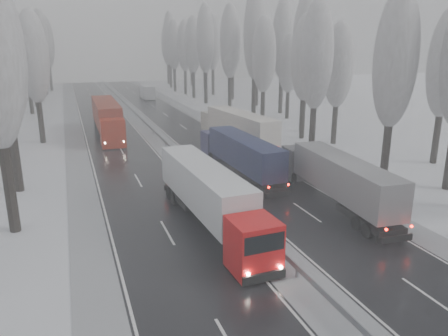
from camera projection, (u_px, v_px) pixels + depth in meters
ground at (340, 321)px, 19.70m from camera, size 260.00×260.00×0.00m
carriageway_right at (224, 155)px, 48.52m from camera, size 7.50×200.00×0.03m
carriageway_left at (129, 164)px, 45.11m from camera, size 7.50×200.00×0.03m
median_slush at (178, 159)px, 46.81m from camera, size 3.00×200.00×0.04m
shoulder_right at (265, 152)px, 50.13m from camera, size 2.40×200.00×0.04m
shoulder_left at (79, 168)px, 43.49m from camera, size 2.40×200.00×0.04m
median_guardrail at (178, 154)px, 46.64m from camera, size 0.12×200.00×0.76m
tree_16 at (395, 61)px, 35.79m from camera, size 3.60×3.60×16.53m
tree_17 at (446, 64)px, 42.72m from camera, size 3.60×3.60×15.54m
tree_18 at (317, 56)px, 45.88m from camera, size 3.60×3.60×16.58m
tree_19 at (339, 66)px, 51.65m from camera, size 3.60×3.60×14.57m
tree_20 at (305, 59)px, 54.49m from camera, size 3.60×3.60×15.71m
tree_21 at (306, 43)px, 58.32m from camera, size 3.60×3.60×18.62m
tree_22 at (264, 56)px, 63.61m from camera, size 3.60×3.60×15.86m
tree_23 at (289, 64)px, 69.68m from camera, size 3.60×3.60×13.55m
tree_24 at (255, 35)px, 67.98m from camera, size 3.60×3.60×20.49m
tree_25 at (283, 40)px, 74.03m from camera, size 3.60×3.60×19.44m
tree_26 at (230, 42)px, 77.44m from camera, size 3.60×3.60×18.78m
tree_27 at (257, 46)px, 83.59m from camera, size 3.60×3.60×17.62m
tree_28 at (205, 39)px, 86.55m from camera, size 3.60×3.60×19.62m
tree_29 at (233, 44)px, 92.83m from camera, size 3.60×3.60×18.11m
tree_30 at (193, 45)px, 95.75m from camera, size 3.60×3.60×17.86m
tree_31 at (213, 43)px, 101.16m from camera, size 3.60×3.60×18.58m
tree_32 at (185, 46)px, 102.65m from camera, size 3.60×3.60×17.33m
tree_33 at (193, 54)px, 107.82m from camera, size 3.60×3.60×14.33m
tree_34 at (174, 45)px, 108.73m from camera, size 3.60×3.60×17.63m
tree_35 at (204, 44)px, 115.23m from camera, size 3.60×3.60×18.25m
tree_36 at (170, 39)px, 117.59m from camera, size 3.60×3.60×20.23m
tree_37 at (191, 48)px, 124.16m from camera, size 3.60×3.60×16.37m
tree_38 at (167, 44)px, 128.09m from camera, size 3.60×3.60×17.97m
tree_39 at (174, 48)px, 132.94m from camera, size 3.60×3.60×16.19m
tree_58 at (2, 56)px, 33.90m from camera, size 3.60×3.60×17.21m
tree_62 at (33, 58)px, 51.82m from camera, size 3.60×3.60×16.04m
tree_64 at (3, 59)px, 58.65m from camera, size 3.60×3.60×15.42m
tree_66 at (11, 58)px, 67.43m from camera, size 3.60×3.60×15.23m
tree_67 at (3, 49)px, 70.26m from camera, size 3.60×3.60×17.09m
tree_68 at (25, 51)px, 73.80m from camera, size 3.60×3.60×16.65m
tree_70 at (30, 48)px, 82.92m from camera, size 3.60×3.60×17.09m
tree_71 at (4, 39)px, 84.54m from camera, size 3.60×3.60×19.61m
tree_72 at (20, 54)px, 90.87m from camera, size 3.60×3.60×15.11m
tree_73 at (6, 47)px, 93.17m from camera, size 3.60×3.60×17.22m
tree_74 at (41, 40)px, 101.07m from camera, size 3.60×3.60×19.68m
tree_75 at (0, 43)px, 101.91m from camera, size 3.60×3.60×18.60m
tree_76 at (47, 43)px, 110.09m from camera, size 3.60×3.60×18.55m
tree_77 at (25, 54)px, 112.63m from camera, size 3.60×3.60×14.32m
tree_78 at (33, 40)px, 114.73m from camera, size 3.60×3.60×19.55m
tree_79 at (23, 46)px, 117.89m from camera, size 3.60×3.60×17.07m
truck_grey_tarp at (336, 176)px, 33.35m from camera, size 3.47×15.20×3.87m
truck_blue_box at (239, 152)px, 40.90m from camera, size 2.85×14.88×3.80m
truck_cream_box at (237, 126)px, 52.28m from camera, size 4.28×16.51×4.20m
box_truck_distant at (147, 92)px, 96.65m from camera, size 2.55×8.00×2.97m
truck_red_white at (209, 194)px, 29.13m from camera, size 3.19×15.85×4.04m
truck_red_red at (107, 117)px, 57.48m from camera, size 2.93×17.84×4.56m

